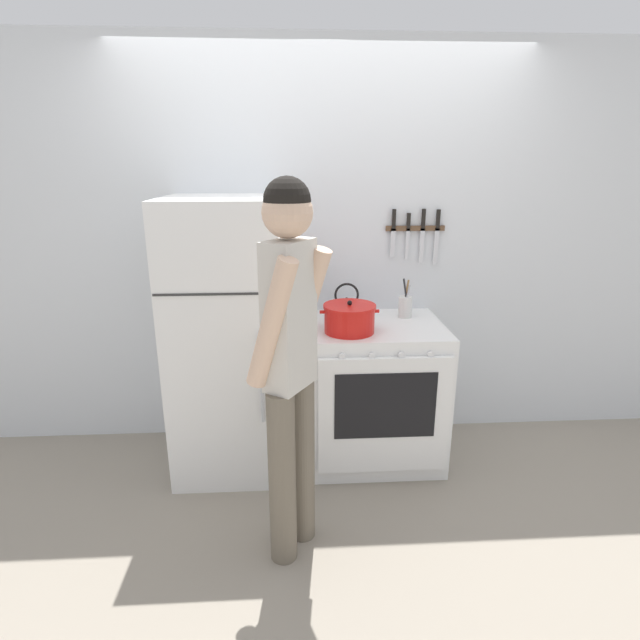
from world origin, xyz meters
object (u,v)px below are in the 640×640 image
at_px(utensil_jar, 405,306).
at_px(person, 290,356).
at_px(dutch_oven_pot, 349,318).
at_px(refrigerator, 230,338).
at_px(tea_kettle, 347,309).
at_px(stove_range, 375,391).

xyz_separation_m(utensil_jar, person, (-0.73, -0.95, 0.05)).
relative_size(dutch_oven_pot, utensil_jar, 1.37).
bearing_deg(utensil_jar, person, -127.42).
bearing_deg(person, dutch_oven_pot, 6.17).
bearing_deg(refrigerator, tea_kettle, 12.05).
xyz_separation_m(tea_kettle, person, (-0.36, -0.95, 0.06)).
bearing_deg(utensil_jar, stove_range, -140.77).
xyz_separation_m(refrigerator, tea_kettle, (0.72, 0.15, 0.13)).
xyz_separation_m(refrigerator, person, (0.36, -0.79, 0.19)).
height_order(refrigerator, stove_range, refrigerator).
bearing_deg(person, tea_kettle, 12.23).
bearing_deg(dutch_oven_pot, utensil_jar, 35.16).
bearing_deg(refrigerator, person, -65.36).
bearing_deg(dutch_oven_pot, tea_kettle, 86.91).
height_order(dutch_oven_pot, person, person).
bearing_deg(stove_range, dutch_oven_pot, -149.90).
bearing_deg(tea_kettle, refrigerator, -167.95).
relative_size(dutch_oven_pot, tea_kettle, 1.37).
bearing_deg(stove_range, person, -123.74).
bearing_deg(tea_kettle, utensil_jar, 1.00).
distance_m(refrigerator, utensil_jar, 1.11).
relative_size(refrigerator, stove_range, 1.86).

